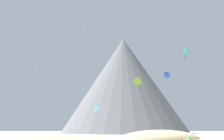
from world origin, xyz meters
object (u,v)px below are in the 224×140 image
at_px(rock_massif, 122,87).
at_px(kite_blue_mid, 167,75).
at_px(kite_lime_mid, 138,81).
at_px(kite_orange_mid, 37,68).
at_px(bush_near_right, 189,138).
at_px(kite_indigo_high, 84,25).
at_px(bush_low_patch, 148,138).
at_px(kite_cyan_low, 96,108).
at_px(bush_far_left, 62,139).
at_px(kite_magenta_low, 78,112).
at_px(bush_scatter_east, 107,140).
at_px(kite_teal_mid, 185,51).

xyz_separation_m(rock_massif, kite_blue_mid, (15.77, -51.17, -5.50)).
height_order(kite_lime_mid, kite_orange_mid, kite_orange_mid).
xyz_separation_m(bush_near_right, kite_indigo_high, (-25.52, 18.89, 35.12)).
relative_size(bush_low_patch, kite_cyan_low, 0.35).
height_order(bush_far_left, kite_magenta_low, kite_magenta_low).
bearing_deg(bush_scatter_east, kite_indigo_high, 114.11).
distance_m(kite_cyan_low, kite_indigo_high, 33.76).
bearing_deg(bush_low_patch, bush_near_right, -55.78).
xyz_separation_m(bush_far_left, kite_orange_mid, (-11.41, 13.39, 17.81)).
bearing_deg(kite_magenta_low, bush_far_left, 37.60).
xyz_separation_m(kite_lime_mid, kite_indigo_high, (-16.28, 10.05, 21.30)).
bearing_deg(bush_scatter_east, bush_near_right, 3.94).
height_order(kite_lime_mid, kite_teal_mid, kite_teal_mid).
xyz_separation_m(rock_massif, kite_teal_mid, (15.81, -73.68, -4.54)).
xyz_separation_m(kite_lime_mid, kite_magenta_low, (-18.63, 18.90, -6.45)).
bearing_deg(kite_magenta_low, kite_teal_mid, 91.62).
distance_m(bush_low_patch, kite_teal_mid, 24.72).
height_order(kite_magenta_low, kite_blue_mid, kite_blue_mid).
relative_size(bush_scatter_east, bush_low_patch, 1.80).
bearing_deg(kite_indigo_high, kite_lime_mid, 79.66).
height_order(bush_near_right, kite_blue_mid, kite_blue_mid).
bearing_deg(bush_low_patch, bush_far_left, -142.94).
distance_m(kite_indigo_high, kite_teal_mid, 33.62).
bearing_deg(kite_cyan_low, rock_massif, -60.67).
bearing_deg(bush_scatter_east, kite_cyan_low, 98.78).
bearing_deg(bush_far_left, kite_indigo_high, 90.93).
height_order(bush_low_patch, rock_massif, rock_massif).
bearing_deg(kite_indigo_high, kite_orange_mid, -29.78).
relative_size(bush_low_patch, bush_far_left, 0.64).
relative_size(kite_lime_mid, kite_teal_mid, 0.65).
relative_size(kite_orange_mid, kite_blue_mid, 0.42).
bearing_deg(kite_orange_mid, bush_near_right, 96.34).
relative_size(bush_far_left, rock_massif, 0.03).
height_order(bush_near_right, bush_far_left, bush_far_left).
relative_size(kite_lime_mid, kite_orange_mid, 2.18).
distance_m(bush_far_left, kite_magenta_low, 32.11).
relative_size(bush_low_patch, kite_teal_mid, 0.44).
relative_size(bush_far_left, kite_cyan_low, 0.55).
xyz_separation_m(bush_scatter_east, kite_orange_mid, (-20.01, 11.13, 18.10)).
bearing_deg(kite_magenta_low, kite_cyan_low, -167.00).
bearing_deg(kite_lime_mid, kite_blue_mid, -134.92).
distance_m(bush_near_right, kite_indigo_high, 47.34).
bearing_deg(kite_indigo_high, bush_low_patch, 86.49).
bearing_deg(kite_magenta_low, rock_massif, -163.48).
relative_size(kite_magenta_low, kite_teal_mid, 0.33).
bearing_deg(kite_cyan_low, kite_orange_mid, 110.87).
bearing_deg(bush_near_right, kite_cyan_low, 119.30).
height_order(rock_massif, kite_cyan_low, rock_massif).
height_order(kite_orange_mid, kite_indigo_high, kite_indigo_high).
bearing_deg(bush_scatter_east, kite_lime_mid, 53.75).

